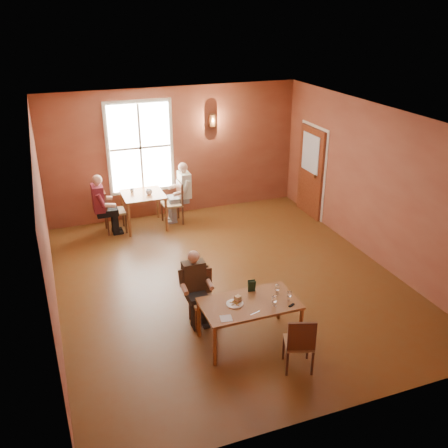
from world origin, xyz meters
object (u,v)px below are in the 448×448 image
object	(u,v)px
diner_maroon	(113,203)
chair_diner_white	(172,203)
second_table	(144,210)
diner_white	(173,195)
main_table	(249,322)
diner_main	(204,293)
chair_diner_maroon	(115,211)
chair_diner_main	(204,299)
chair_empty	(299,342)

from	to	relation	value
diner_maroon	chair_diner_white	bearing A→B (deg)	90.00
second_table	diner_white	xyz separation A→B (m)	(0.68, 0.00, 0.27)
main_table	diner_main	xyz separation A→B (m)	(-0.50, 0.62, 0.25)
chair_diner_maroon	diner_maroon	distance (m)	0.18
chair_diner_main	diner_white	xyz separation A→B (m)	(0.60, 4.04, 0.23)
chair_diner_main	second_table	bearing A→B (deg)	-88.84
diner_white	chair_diner_maroon	xyz separation A→B (m)	(-1.33, 0.00, -0.18)
chair_empty	main_table	bearing A→B (deg)	134.90
diner_maroon	chair_empty	bearing A→B (deg)	16.82
diner_white	chair_diner_white	bearing A→B (deg)	90.00
chair_empty	diner_maroon	distance (m)	5.73
diner_main	diner_maroon	size ratio (longest dim) A/B	0.87
chair_diner_main	chair_empty	size ratio (longest dim) A/B	1.03
chair_diner_main	chair_diner_maroon	size ratio (longest dim) A/B	0.90
chair_diner_main	diner_main	xyz separation A→B (m)	(0.00, -0.03, 0.14)
chair_empty	chair_diner_maroon	world-z (taller)	chair_diner_maroon
main_table	diner_white	world-z (taller)	diner_white
main_table	diner_maroon	size ratio (longest dim) A/B	1.07
main_table	chair_diner_main	world-z (taller)	chair_diner_main
diner_main	chair_diner_main	bearing A→B (deg)	-90.00
diner_white	main_table	bearing A→B (deg)	178.80
second_table	chair_empty	bearing A→B (deg)	-79.89
diner_main	chair_diner_maroon	distance (m)	4.13
main_table	chair_diner_white	distance (m)	4.69
second_table	chair_diner_main	bearing A→B (deg)	-88.84
diner_maroon	diner_main	bearing A→B (deg)	10.61
chair_diner_main	diner_maroon	size ratio (longest dim) A/B	0.66
chair_diner_main	diner_white	world-z (taller)	diner_white
chair_diner_main	chair_diner_maroon	xyz separation A→B (m)	(-0.73, 4.04, 0.05)
main_table	chair_diner_maroon	world-z (taller)	chair_diner_maroon
diner_white	diner_main	bearing A→B (deg)	171.64
chair_diner_main	chair_empty	distance (m)	1.70
diner_main	diner_maroon	distance (m)	4.14
second_table	chair_diner_white	distance (m)	0.66
diner_white	chair_diner_maroon	bearing A→B (deg)	90.00
second_table	diner_maroon	bearing A→B (deg)	180.00
chair_diner_white	diner_maroon	bearing A→B (deg)	90.00
diner_white	diner_maroon	bearing A→B (deg)	90.00
chair_empty	chair_diner_white	size ratio (longest dim) A/B	0.88
chair_diner_main	diner_main	world-z (taller)	diner_main
diner_main	diner_maroon	world-z (taller)	diner_maroon
chair_diner_main	diner_main	size ratio (longest dim) A/B	0.76
chair_diner_maroon	chair_diner_main	bearing A→B (deg)	10.28
chair_diner_maroon	diner_white	bearing A→B (deg)	90.00
main_table	diner_main	distance (m)	0.83
diner_white	chair_diner_maroon	distance (m)	1.34
chair_empty	chair_diner_maroon	size ratio (longest dim) A/B	0.88
chair_diner_white	chair_diner_maroon	world-z (taller)	same
chair_diner_main	second_table	size ratio (longest dim) A/B	0.97
chair_diner_white	chair_diner_maroon	size ratio (longest dim) A/B	1.00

